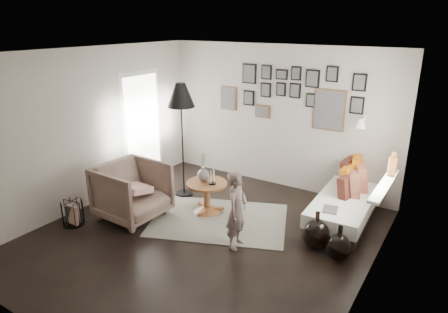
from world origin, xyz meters
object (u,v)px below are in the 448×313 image
Objects in this scene: magazine_basket at (73,213)px; demijohn_large at (316,234)px; pedestal_table at (207,198)px; vase at (203,173)px; child at (237,210)px; daybed at (346,202)px; demijohn_small at (339,247)px; armchair at (132,191)px; floor_lamp at (181,99)px.

magazine_basket is 3.64m from demijohn_large.
vase is (-0.08, 0.02, 0.42)m from pedestal_table.
vase is at bearing 165.96° from pedestal_table.
demijohn_large is (3.38, 1.36, 0.02)m from magazine_basket.
child is (2.44, 0.82, 0.36)m from magazine_basket.
daybed is 4.24m from magazine_basket.
magazine_basket is at bearing -147.29° from daybed.
daybed is at bearing 102.36° from demijohn_small.
pedestal_table is 1.33× the size of demijohn_small.
vase is 2.02m from demijohn_large.
vase is 0.25× the size of daybed.
daybed and armchair have the same top height.
daybed is (1.98, 0.98, 0.04)m from pedestal_table.
magazine_basket is at bearing -158.07° from demijohn_large.
vase is 0.95× the size of demijohn_small.
armchair is 1.78× the size of demijohn_large.
demijohn_large is (-0.09, -1.07, -0.07)m from daybed.
armchair is 1.84m from child.
pedestal_table is at bearing 44.40° from magazine_basket.
demijohn_small is (0.26, -1.19, -0.10)m from daybed.
floor_lamp is 2.29m from child.
child is at bearing -32.80° from vase.
daybed is at bearing 26.27° from pedestal_table.
floor_lamp is at bearing 170.41° from demijohn_large.
daybed is 3.78× the size of demijohn_small.
floor_lamp is at bearing -4.95° from armchair.
demijohn_small is at bearing 18.40° from magazine_basket.
pedestal_table is 2.21m from daybed.
demijohn_small is at bearing -5.54° from pedestal_table.
demijohn_large is (1.89, -0.10, -0.03)m from pedestal_table.
child is at bearing -149.96° from demijohn_large.
pedestal_table is at bearing -24.95° from floor_lamp.
child is at bearing -30.29° from floor_lamp.
armchair is 2.49× the size of magazine_basket.
demijohn_small reaches higher than magazine_basket.
armchair is at bearing -150.97° from daybed.
demijohn_large is (2.64, -0.45, -1.52)m from floor_lamp.
floor_lamp reaches higher than demijohn_large.
daybed is 1.08m from demijohn_large.
magazine_basket is (-0.74, -1.81, -1.54)m from floor_lamp.
vase reaches higher than armchair.
floor_lamp reaches higher than armchair.
floor_lamp is 3.67× the size of demijohn_large.
vase reaches higher than daybed.
demijohn_small is (2.32, -0.24, -0.48)m from vase.
floor_lamp reaches higher than child.
floor_lamp is 3.08m from demijohn_large.
pedestal_table is at bearing 177.05° from demijohn_large.
magazine_basket is 0.35× the size of child.
demijohn_small is 0.45× the size of child.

